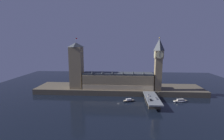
% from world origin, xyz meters
% --- Properties ---
extents(ground_plane, '(400.00, 400.00, 0.00)m').
position_xyz_m(ground_plane, '(0.00, 0.00, 0.00)').
color(ground_plane, black).
extents(embankment, '(220.00, 42.00, 6.91)m').
position_xyz_m(embankment, '(0.00, 39.00, 3.45)').
color(embankment, '#4C4438').
rests_on(embankment, ground_plane).
extents(parliament_hall, '(88.48, 19.06, 24.74)m').
position_xyz_m(parliament_hall, '(-1.45, 29.85, 17.21)').
color(parliament_hall, '#8E7A56').
rests_on(parliament_hall, embankment).
extents(clock_tower, '(10.16, 10.27, 65.26)m').
position_xyz_m(clock_tower, '(48.36, 25.59, 41.46)').
color(clock_tower, '#8E7A56').
rests_on(clock_tower, embankment).
extents(victoria_tower, '(15.71, 15.71, 65.05)m').
position_xyz_m(victoria_tower, '(-54.86, 29.20, 36.54)').
color(victoria_tower, '#8E7A56').
rests_on(victoria_tower, embankment).
extents(bridge, '(13.79, 46.00, 7.20)m').
position_xyz_m(bridge, '(36.52, -5.00, 4.72)').
color(bridge, slate).
rests_on(bridge, ground_plane).
extents(car_northbound_lead, '(2.05, 3.89, 1.50)m').
position_xyz_m(car_northbound_lead, '(33.48, -0.72, 7.91)').
color(car_northbound_lead, silver).
rests_on(car_northbound_lead, bridge).
extents(car_northbound_trail, '(2.09, 4.73, 1.44)m').
position_xyz_m(car_northbound_trail, '(33.48, -14.53, 7.88)').
color(car_northbound_trail, black).
rests_on(car_northbound_trail, bridge).
extents(car_southbound_lead, '(2.00, 4.79, 1.34)m').
position_xyz_m(car_southbound_lead, '(39.55, -10.41, 7.83)').
color(car_southbound_lead, silver).
rests_on(car_southbound_lead, bridge).
extents(pedestrian_near_rail, '(0.38, 0.38, 1.57)m').
position_xyz_m(pedestrian_near_rail, '(30.45, -17.94, 8.03)').
color(pedestrian_near_rail, black).
rests_on(pedestrian_near_rail, bridge).
extents(street_lamp_near, '(1.34, 0.60, 6.31)m').
position_xyz_m(street_lamp_near, '(30.05, -19.72, 11.15)').
color(street_lamp_near, '#2D3333').
rests_on(street_lamp_near, bridge).
extents(street_lamp_mid, '(1.34, 0.60, 6.42)m').
position_xyz_m(street_lamp_mid, '(42.99, -5.00, 11.22)').
color(street_lamp_mid, '#2D3333').
rests_on(street_lamp_mid, bridge).
extents(street_lamp_far, '(1.34, 0.60, 6.53)m').
position_xyz_m(street_lamp_far, '(30.05, 9.72, 11.29)').
color(street_lamp_far, '#2D3333').
rests_on(street_lamp_far, bridge).
extents(boat_upstream, '(13.65, 7.31, 3.43)m').
position_xyz_m(boat_upstream, '(11.73, 0.14, 1.25)').
color(boat_upstream, '#28282D').
rests_on(boat_upstream, ground_plane).
extents(boat_downstream, '(17.13, 7.58, 3.54)m').
position_xyz_m(boat_downstream, '(69.08, 2.63, 1.30)').
color(boat_downstream, white).
rests_on(boat_downstream, ground_plane).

